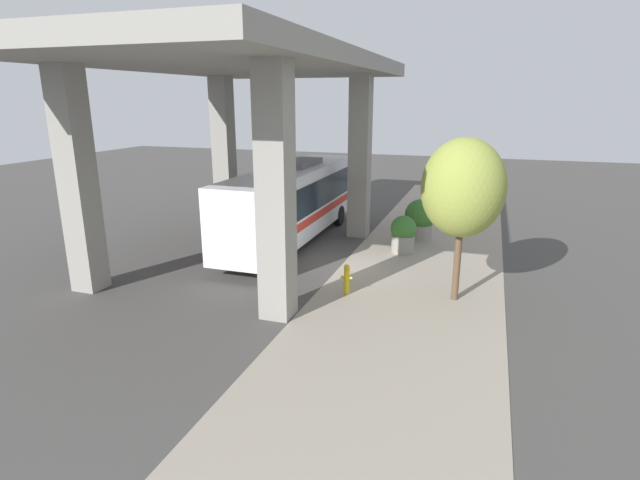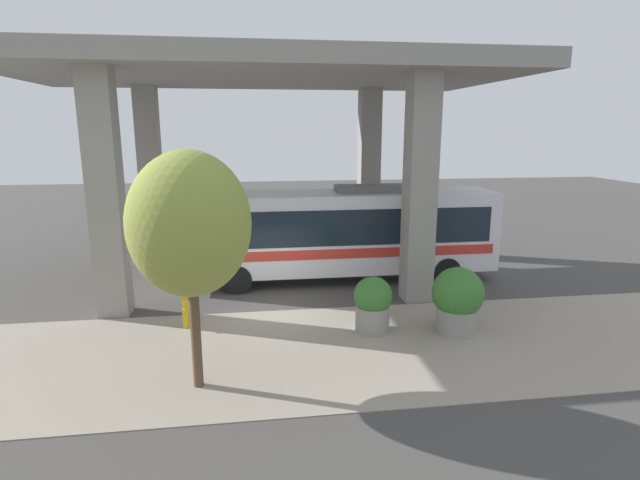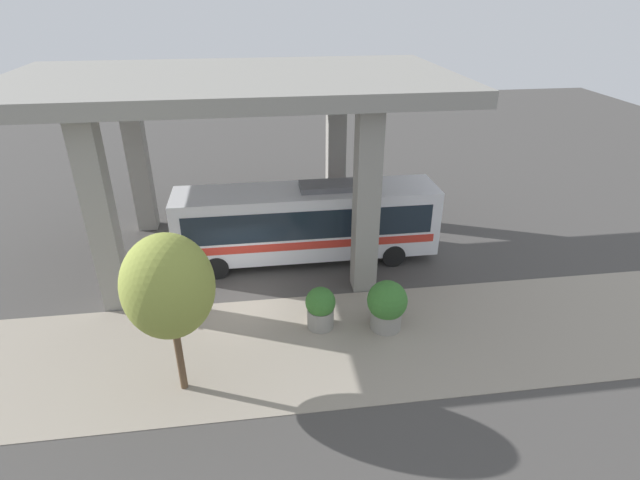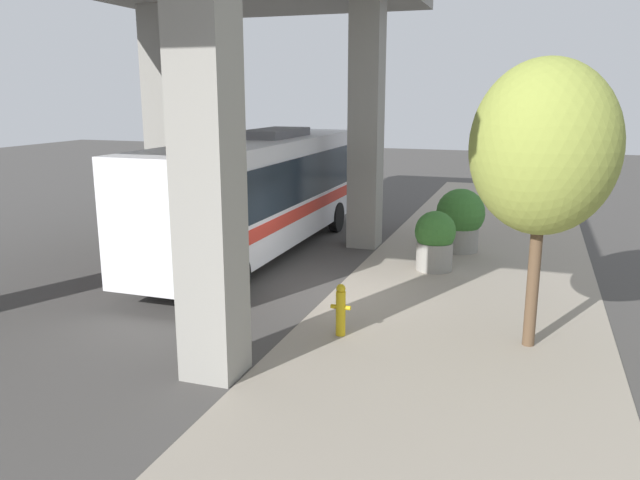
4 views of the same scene
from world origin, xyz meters
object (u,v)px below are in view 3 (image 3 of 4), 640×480
(bus, at_px, (307,220))
(planter_middle, at_px, (387,305))
(planter_front, at_px, (320,308))
(street_tree_near, at_px, (168,287))
(fire_hydrant, at_px, (174,310))

(bus, relative_size, planter_middle, 5.98)
(planter_front, bearing_deg, street_tree_near, 118.37)
(bus, height_order, planter_middle, bus)
(bus, bearing_deg, planter_front, 178.74)
(planter_middle, bearing_deg, planter_front, 80.63)
(planter_front, xyz_separation_m, planter_middle, (-0.38, -2.32, 0.16))
(bus, relative_size, planter_front, 7.03)
(bus, xyz_separation_m, planter_middle, (-5.42, -2.20, -0.96))
(planter_middle, bearing_deg, fire_hydrant, 79.73)
(bus, xyz_separation_m, street_tree_near, (-7.51, 4.68, 1.73))
(bus, xyz_separation_m, planter_front, (-5.04, 0.11, -1.12))
(bus, bearing_deg, street_tree_near, 148.07)
(bus, distance_m, planter_middle, 5.93)
(bus, height_order, planter_front, bus)
(planter_front, bearing_deg, bus, -1.26)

